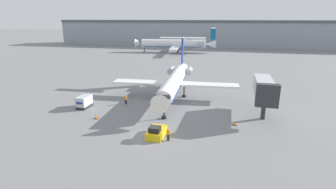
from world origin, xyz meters
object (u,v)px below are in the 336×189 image
worker_by_wing (126,99)px  airplane_parked_far_left (175,44)px  luggage_cart (84,102)px  pushback_tug (156,132)px  airplane_main (175,80)px  traffic_cone_right (235,123)px  worker_near_tug (168,134)px  traffic_cone_left (96,117)px  jet_bridge (264,89)px

worker_by_wing → airplane_parked_far_left: size_ratio=0.05×
luggage_cart → worker_by_wing: bearing=28.4°
luggage_cart → worker_by_wing: size_ratio=1.82×
pushback_tug → airplane_parked_far_left: airplane_parked_far_left is taller
airplane_main → traffic_cone_right: (11.61, -11.63, -3.23)m
worker_near_tug → traffic_cone_left: (-12.83, 4.81, -0.63)m
worker_by_wing → airplane_parked_far_left: (-6.91, 75.93, 3.03)m
airplane_main → traffic_cone_left: (-9.60, -14.02, -3.24)m
traffic_cone_right → traffic_cone_left: bearing=-173.6°
pushback_tug → worker_near_tug: size_ratio=2.10×
traffic_cone_left → pushback_tug: bearing=-19.8°
worker_near_tug → traffic_cone_right: 11.06m
airplane_parked_far_left → worker_by_wing: bearing=-84.8°
luggage_cart → airplane_parked_far_left: airplane_parked_far_left is taller
worker_near_tug → luggage_cart: bearing=152.2°
luggage_cart → worker_near_tug: 19.76m
pushback_tug → worker_by_wing: (-9.23, 11.84, 0.27)m
pushback_tug → traffic_cone_right: (10.21, 6.35, -0.29)m
airplane_main → pushback_tug: (1.40, -17.99, -2.94)m
traffic_cone_left → airplane_parked_far_left: airplane_parked_far_left is taller
luggage_cart → airplane_parked_far_left: 79.46m
luggage_cart → worker_near_tug: bearing=-27.8°
worker_by_wing → traffic_cone_right: bearing=-15.8°
worker_near_tug → worker_by_wing: bearing=131.1°
airplane_main → airplane_parked_far_left: (-14.74, 69.78, 0.37)m
worker_by_wing → traffic_cone_left: 8.09m
airplane_main → worker_near_tug: airplane_main is taller
pushback_tug → jet_bridge: 19.02m
worker_near_tug → traffic_cone_left: bearing=159.5°
luggage_cart → traffic_cone_right: luggage_cart is taller
jet_bridge → traffic_cone_left: bearing=-163.1°
luggage_cart → worker_near_tug: size_ratio=1.74×
pushback_tug → traffic_cone_right: 12.03m
airplane_main → pushback_tug: bearing=-85.6°
pushback_tug → worker_near_tug: 2.05m
worker_near_tug → traffic_cone_right: bearing=40.7°
airplane_main → worker_by_wing: airplane_main is taller
airplane_main → traffic_cone_left: 17.30m
worker_near_tug → airplane_parked_far_left: size_ratio=0.05×
pushback_tug → traffic_cone_left: (-10.99, 3.96, -0.31)m
airplane_main → airplane_parked_far_left: 71.32m
traffic_cone_left → airplane_parked_far_left: size_ratio=0.02×
traffic_cone_left → traffic_cone_right: traffic_cone_right is taller
airplane_parked_far_left → traffic_cone_left: bearing=-86.5°
traffic_cone_left → jet_bridge: 26.95m
airplane_main → airplane_parked_far_left: size_ratio=0.77×
luggage_cart → traffic_cone_left: luggage_cart is taller
airplane_main → airplane_parked_far_left: bearing=101.9°
traffic_cone_left → luggage_cart: bearing=136.5°
worker_by_wing → jet_bridge: 23.98m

